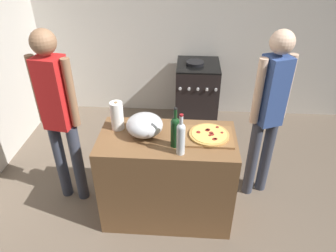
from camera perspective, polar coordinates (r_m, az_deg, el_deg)
The scene contains 12 objects.
ground_plane at distance 3.80m, azimuth 1.90°, elevation -6.91°, with size 4.70×3.22×0.02m, color #6B5B4C.
kitchen_wall_rear at distance 4.44m, azimuth 2.97°, elevation 18.10°, with size 4.70×0.10×2.60m, color beige.
counter at distance 2.93m, azimuth -0.14°, elevation -9.34°, with size 1.18×0.61×0.90m, color brown.
cutting_board at distance 2.66m, azimuth 7.50°, elevation -1.92°, with size 0.40×0.32×0.02m, color olive.
pizza at distance 2.65m, azimuth 7.54°, elevation -1.55°, with size 0.34×0.34×0.03m.
mixing_bowl at distance 2.64m, azimuth -4.30°, elevation 0.17°, with size 0.31×0.31×0.19m.
paper_towel_roll at distance 2.74m, azimuth -9.31°, elevation 1.88°, with size 0.11×0.11×0.26m.
wine_bottle_clear at distance 2.38m, azimuth 2.37°, elevation -2.02°, with size 0.07×0.07×0.35m.
wine_bottle_amber at distance 2.47m, azimuth 1.32°, elevation -0.84°, with size 0.07×0.07×0.35m.
stove at distance 4.36m, azimuth 5.28°, elevation 5.79°, with size 0.56×0.64×0.93m.
person_in_stripes at distance 2.94m, azimuth -19.47°, elevation 2.64°, with size 0.39×0.24×1.75m.
person_in_red at distance 3.01m, azimuth 17.99°, elevation 2.95°, with size 0.35×0.26×1.72m.
Camera 1 is at (0.08, -1.62, 2.40)m, focal length 33.32 mm.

